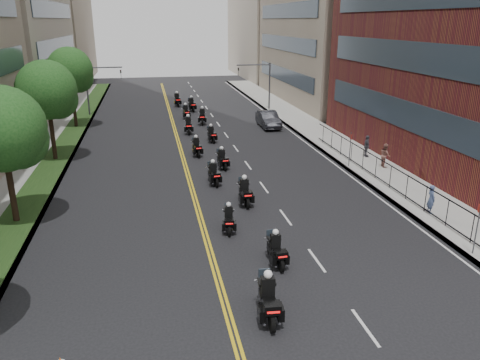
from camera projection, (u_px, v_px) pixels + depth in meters
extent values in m
plane|color=black|center=(278.00, 339.00, 16.01)|extent=(160.00, 160.00, 0.00)
cube|color=gray|center=(333.00, 143.00, 41.39)|extent=(4.00, 90.00, 0.15)
cube|color=gray|center=(47.00, 157.00, 37.02)|extent=(4.00, 90.00, 0.15)
cube|color=#173312|center=(58.00, 155.00, 37.13)|extent=(2.00, 90.00, 0.04)
cube|color=#333F4C|center=(405.00, 122.00, 33.20)|extent=(0.12, 25.80, 1.80)
cube|color=#333F4C|center=(412.00, 64.00, 31.91)|extent=(0.12, 25.80, 1.80)
cube|color=#333F4C|center=(419.00, 2.00, 30.62)|extent=(0.12, 25.80, 1.80)
cube|color=#333F4C|center=(283.00, 75.00, 61.99)|extent=(0.12, 24.08, 1.80)
cube|color=#333F4C|center=(284.00, 43.00, 60.69)|extent=(0.12, 24.08, 1.80)
cube|color=#333F4C|center=(285.00, 11.00, 59.40)|extent=(0.12, 24.08, 1.80)
cube|color=#AEA28C|center=(279.00, 5.00, 88.14)|extent=(15.00, 28.00, 26.00)
cube|color=#333F4C|center=(63.00, 80.00, 56.91)|extent=(0.12, 24.08, 1.80)
cube|color=#333F4C|center=(59.00, 45.00, 55.62)|extent=(0.12, 24.08, 1.80)
cube|color=#333F4C|center=(54.00, 10.00, 54.32)|extent=(0.12, 24.08, 1.80)
cube|color=gray|center=(35.00, 4.00, 80.23)|extent=(16.00, 28.00, 26.00)
cube|color=black|center=(400.00, 171.00, 28.64)|extent=(0.05, 28.00, 0.05)
cube|color=black|center=(397.00, 191.00, 29.06)|extent=(0.05, 28.00, 0.05)
cylinder|color=black|center=(10.00, 181.00, 24.34)|extent=(0.32, 0.32, 4.83)
sphere|color=#194918|center=(1.00, 129.00, 23.44)|extent=(4.40, 4.40, 4.40)
sphere|color=#194918|center=(18.00, 140.00, 24.15)|extent=(3.08, 3.08, 3.08)
cylinder|color=black|center=(52.00, 129.00, 35.43)|extent=(0.32, 0.32, 5.11)
sphere|color=#194918|center=(47.00, 90.00, 34.49)|extent=(4.40, 4.40, 4.40)
sphere|color=#194918|center=(57.00, 99.00, 35.21)|extent=(3.08, 3.08, 3.08)
cylinder|color=black|center=(73.00, 101.00, 46.53)|extent=(0.32, 0.32, 5.39)
sphere|color=#194918|center=(70.00, 70.00, 45.53)|extent=(4.40, 4.40, 4.40)
sphere|color=#194918|center=(78.00, 77.00, 46.26)|extent=(3.08, 3.08, 3.08)
cylinder|color=#3F3F44|center=(269.00, 87.00, 56.02)|extent=(0.18, 0.18, 5.60)
cylinder|color=#3F3F44|center=(253.00, 65.00, 54.81)|extent=(4.00, 0.14, 0.14)
imported|color=black|center=(238.00, 72.00, 54.74)|extent=(0.16, 0.20, 1.00)
cylinder|color=#3F3F44|center=(87.00, 92.00, 52.20)|extent=(0.18, 0.18, 5.60)
cylinder|color=#3F3F44|center=(104.00, 67.00, 51.72)|extent=(4.00, 0.14, 0.14)
imported|color=black|center=(121.00, 74.00, 52.30)|extent=(0.16, 0.20, 1.00)
cylinder|color=black|center=(272.00, 322.00, 16.28)|extent=(0.21, 0.77, 0.76)
cylinder|color=black|center=(264.00, 294.00, 17.95)|extent=(0.21, 0.77, 0.76)
cube|color=black|center=(268.00, 300.00, 17.01)|extent=(0.58, 1.53, 0.44)
cube|color=silver|center=(267.00, 305.00, 17.15)|extent=(0.47, 0.64, 0.33)
cube|color=black|center=(272.00, 308.00, 16.09)|extent=(0.61, 0.51, 0.36)
cube|color=red|center=(274.00, 312.00, 15.88)|extent=(0.45, 0.07, 0.08)
cube|color=black|center=(268.00, 286.00, 16.88)|extent=(0.51, 0.35, 0.69)
sphere|color=white|center=(268.00, 274.00, 16.74)|extent=(0.32, 0.32, 0.32)
cylinder|color=black|center=(281.00, 265.00, 20.18)|extent=(0.17, 0.67, 0.66)
cylinder|color=black|center=(270.00, 249.00, 21.62)|extent=(0.17, 0.67, 0.66)
cube|color=black|center=(275.00, 251.00, 20.81)|extent=(0.47, 1.34, 0.39)
cube|color=silver|center=(275.00, 255.00, 20.93)|extent=(0.40, 0.55, 0.29)
cube|color=black|center=(281.00, 254.00, 20.02)|extent=(0.53, 0.43, 0.31)
cube|color=red|center=(283.00, 257.00, 19.84)|extent=(0.39, 0.05, 0.07)
cube|color=black|center=(275.00, 241.00, 20.70)|extent=(0.44, 0.29, 0.61)
sphere|color=white|center=(276.00, 232.00, 20.57)|extent=(0.28, 0.28, 0.28)
cylinder|color=black|center=(229.00, 230.00, 23.53)|extent=(0.21, 0.63, 0.62)
cylinder|color=black|center=(228.00, 219.00, 24.91)|extent=(0.21, 0.63, 0.62)
cube|color=black|center=(229.00, 220.00, 24.14)|extent=(0.54, 1.27, 0.37)
cube|color=silver|center=(229.00, 223.00, 24.25)|extent=(0.41, 0.54, 0.27)
cube|color=black|center=(229.00, 222.00, 23.38)|extent=(0.52, 0.44, 0.29)
cube|color=red|center=(229.00, 224.00, 23.21)|extent=(0.37, 0.08, 0.06)
cube|color=black|center=(229.00, 211.00, 24.04)|extent=(0.43, 0.31, 0.57)
sphere|color=white|center=(229.00, 204.00, 23.92)|extent=(0.26, 0.26, 0.26)
cylinder|color=black|center=(247.00, 203.00, 26.95)|extent=(0.15, 0.72, 0.72)
cylinder|color=black|center=(242.00, 193.00, 28.52)|extent=(0.15, 0.72, 0.72)
cube|color=black|center=(245.00, 193.00, 27.64)|extent=(0.45, 1.43, 0.42)
cube|color=silver|center=(244.00, 197.00, 27.77)|extent=(0.40, 0.58, 0.32)
cube|color=black|center=(247.00, 194.00, 26.77)|extent=(0.55, 0.45, 0.34)
cube|color=red|center=(248.00, 196.00, 26.57)|extent=(0.42, 0.03, 0.07)
cube|color=black|center=(244.00, 184.00, 27.52)|extent=(0.47, 0.30, 0.65)
sphere|color=white|center=(244.00, 177.00, 27.38)|extent=(0.31, 0.31, 0.31)
cylinder|color=black|center=(216.00, 182.00, 30.42)|extent=(0.21, 0.69, 0.67)
cylinder|color=black|center=(210.00, 175.00, 31.85)|extent=(0.21, 0.69, 0.67)
cube|color=black|center=(213.00, 175.00, 31.04)|extent=(0.56, 1.38, 0.40)
cube|color=silver|center=(213.00, 178.00, 31.16)|extent=(0.44, 0.58, 0.30)
cube|color=black|center=(216.00, 175.00, 30.25)|extent=(0.56, 0.47, 0.32)
cube|color=red|center=(217.00, 176.00, 30.07)|extent=(0.40, 0.07, 0.07)
cube|color=black|center=(213.00, 167.00, 30.93)|extent=(0.46, 0.32, 0.61)
sphere|color=white|center=(213.00, 161.00, 30.80)|extent=(0.29, 0.29, 0.29)
cylinder|color=black|center=(225.00, 166.00, 33.77)|extent=(0.21, 0.67, 0.66)
cylinder|color=black|center=(219.00, 161.00, 35.16)|extent=(0.21, 0.67, 0.66)
cube|color=black|center=(222.00, 160.00, 34.38)|extent=(0.56, 1.34, 0.39)
cube|color=silver|center=(222.00, 163.00, 34.49)|extent=(0.43, 0.57, 0.29)
cube|color=black|center=(225.00, 160.00, 33.61)|extent=(0.55, 0.46, 0.31)
cube|color=red|center=(226.00, 161.00, 33.43)|extent=(0.39, 0.07, 0.07)
cube|color=black|center=(222.00, 154.00, 34.27)|extent=(0.45, 0.32, 0.60)
sphere|color=white|center=(222.00, 148.00, 34.14)|extent=(0.28, 0.28, 0.28)
cylinder|color=black|center=(198.00, 154.00, 36.93)|extent=(0.20, 0.69, 0.68)
cylinder|color=black|center=(195.00, 149.00, 38.39)|extent=(0.20, 0.69, 0.68)
cube|color=black|center=(196.00, 148.00, 37.57)|extent=(0.54, 1.38, 0.40)
cube|color=silver|center=(196.00, 150.00, 37.69)|extent=(0.43, 0.58, 0.30)
cube|color=black|center=(198.00, 147.00, 36.76)|extent=(0.56, 0.47, 0.32)
cube|color=red|center=(199.00, 148.00, 36.58)|extent=(0.40, 0.07, 0.07)
cube|color=black|center=(196.00, 142.00, 37.45)|extent=(0.46, 0.32, 0.62)
sphere|color=white|center=(196.00, 137.00, 37.32)|extent=(0.29, 0.29, 0.29)
cylinder|color=black|center=(213.00, 140.00, 41.25)|extent=(0.21, 0.66, 0.65)
cylinder|color=black|center=(209.00, 136.00, 42.64)|extent=(0.21, 0.66, 0.65)
cube|color=black|center=(211.00, 135.00, 41.86)|extent=(0.54, 1.33, 0.38)
cube|color=silver|center=(211.00, 137.00, 41.97)|extent=(0.42, 0.57, 0.29)
cube|color=black|center=(213.00, 134.00, 41.09)|extent=(0.54, 0.46, 0.31)
cube|color=red|center=(214.00, 135.00, 40.91)|extent=(0.39, 0.07, 0.07)
cube|color=black|center=(211.00, 130.00, 41.74)|extent=(0.45, 0.31, 0.60)
sphere|color=white|center=(211.00, 125.00, 41.62)|extent=(0.28, 0.28, 0.28)
cylinder|color=black|center=(189.00, 131.00, 44.26)|extent=(0.19, 0.76, 0.75)
cylinder|color=black|center=(188.00, 127.00, 45.92)|extent=(0.19, 0.76, 0.75)
cube|color=black|center=(188.00, 126.00, 44.99)|extent=(0.53, 1.51, 0.44)
cube|color=silver|center=(188.00, 129.00, 45.12)|extent=(0.45, 0.63, 0.33)
cube|color=black|center=(189.00, 125.00, 44.08)|extent=(0.59, 0.49, 0.35)
cube|color=red|center=(189.00, 126.00, 43.87)|extent=(0.44, 0.05, 0.08)
cube|color=black|center=(188.00, 120.00, 44.86)|extent=(0.50, 0.33, 0.68)
sphere|color=white|center=(188.00, 116.00, 44.72)|extent=(0.32, 0.32, 0.32)
cylinder|color=black|center=(202.00, 122.00, 48.28)|extent=(0.26, 0.77, 0.76)
cylinder|color=black|center=(203.00, 119.00, 49.97)|extent=(0.26, 0.77, 0.76)
cube|color=black|center=(202.00, 117.00, 49.02)|extent=(0.66, 1.55, 0.45)
cube|color=silver|center=(202.00, 120.00, 49.16)|extent=(0.50, 0.66, 0.33)
cube|color=black|center=(202.00, 117.00, 48.10)|extent=(0.64, 0.54, 0.36)
cube|color=red|center=(202.00, 117.00, 47.88)|extent=(0.45, 0.09, 0.08)
cube|color=black|center=(202.00, 112.00, 48.90)|extent=(0.53, 0.37, 0.69)
sphere|color=white|center=(202.00, 108.00, 48.76)|extent=(0.32, 0.32, 0.32)
cylinder|color=black|center=(187.00, 117.00, 51.04)|extent=(0.20, 0.71, 0.70)
cylinder|color=black|center=(185.00, 114.00, 52.55)|extent=(0.20, 0.71, 0.70)
cube|color=black|center=(186.00, 113.00, 51.70)|extent=(0.55, 1.43, 0.41)
cube|color=silver|center=(186.00, 115.00, 51.83)|extent=(0.44, 0.60, 0.31)
cube|color=black|center=(187.00, 112.00, 50.87)|extent=(0.57, 0.48, 0.33)
cube|color=red|center=(187.00, 112.00, 50.68)|extent=(0.41, 0.06, 0.07)
cube|color=black|center=(186.00, 108.00, 51.58)|extent=(0.48, 0.33, 0.64)
sphere|color=white|center=(185.00, 104.00, 51.45)|extent=(0.30, 0.30, 0.30)
cylinder|color=black|center=(193.00, 109.00, 55.31)|extent=(0.24, 0.76, 0.75)
cylinder|color=black|center=(190.00, 107.00, 56.89)|extent=(0.24, 0.76, 0.75)
cube|color=black|center=(192.00, 105.00, 56.00)|extent=(0.64, 1.53, 0.44)
cube|color=silver|center=(191.00, 107.00, 56.13)|extent=(0.49, 0.65, 0.33)
cube|color=black|center=(193.00, 104.00, 55.13)|extent=(0.62, 0.53, 0.35)
cube|color=red|center=(193.00, 105.00, 54.93)|extent=(0.44, 0.09, 0.08)
cube|color=black|center=(191.00, 101.00, 55.87)|extent=(0.52, 0.36, 0.68)
sphere|color=white|center=(191.00, 97.00, 55.74)|extent=(0.32, 0.32, 0.32)
cylinder|color=black|center=(178.00, 104.00, 58.57)|extent=(0.20, 0.77, 0.76)
cylinder|color=black|center=(176.00, 102.00, 60.21)|extent=(0.20, 0.77, 0.76)
cube|color=black|center=(177.00, 101.00, 59.29)|extent=(0.56, 1.54, 0.45)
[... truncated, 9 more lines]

